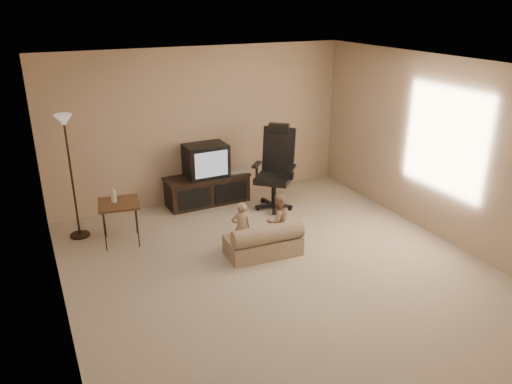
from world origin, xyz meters
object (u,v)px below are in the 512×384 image
child_sofa (264,242)px  toddler_right (278,220)px  floor_lamp (68,150)px  toddler_left (241,228)px  side_table (118,204)px  tv_stand (207,179)px  office_chair (275,178)px

child_sofa → toddler_right: 0.38m
floor_lamp → child_sofa: floor_lamp is taller
floor_lamp → toddler_left: 2.56m
side_table → child_sofa: 2.06m
tv_stand → toddler_left: 1.82m
office_chair → floor_lamp: floor_lamp is taller
floor_lamp → office_chair: bearing=-4.6°
tv_stand → side_table: tv_stand is taller
toddler_right → side_table: bearing=-33.4°
tv_stand → toddler_right: tv_stand is taller
child_sofa → toddler_right: size_ratio=1.31×
child_sofa → toddler_left: (-0.24, 0.20, 0.17)m
toddler_right → office_chair: bearing=-120.9°
office_chair → child_sofa: (-0.90, -1.40, -0.29)m
side_table → child_sofa: side_table is taller
floor_lamp → toddler_right: size_ratio=2.33×
office_chair → toddler_right: 1.39m
tv_stand → side_table: 1.79m
tv_stand → floor_lamp: bearing=-171.2°
side_table → floor_lamp: size_ratio=0.46×
floor_lamp → toddler_right: (2.42, -1.49, -0.91)m
floor_lamp → child_sofa: bearing=-37.7°
floor_lamp → child_sofa: 2.91m
child_sofa → toddler_left: bearing=143.1°
tv_stand → toddler_left: (-0.20, -1.81, -0.05)m
office_chair → floor_lamp: 3.15m
office_chair → child_sofa: office_chair is taller
toddler_left → floor_lamp: bearing=-23.1°
tv_stand → office_chair: 1.12m
tv_stand → toddler_left: tv_stand is taller
toddler_left → toddler_right: toddler_right is taller
toddler_right → child_sofa: bearing=23.4°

